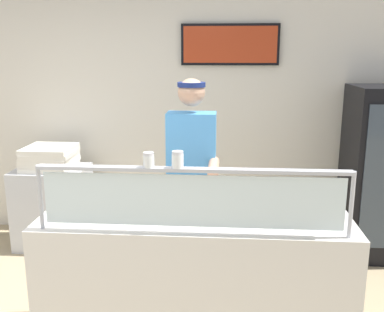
# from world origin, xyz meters

# --- Properties ---
(ground_plane) EXTENTS (12.00, 12.00, 0.00)m
(ground_plane) POSITION_xyz_m (0.97, 1.00, 0.00)
(ground_plane) COLOR tan
(ground_plane) RESTS_ON ground
(shop_rear_unit) EXTENTS (6.35, 0.13, 2.70)m
(shop_rear_unit) POSITION_xyz_m (0.98, 2.37, 1.36)
(shop_rear_unit) COLOR silver
(shop_rear_unit) RESTS_ON ground
(serving_counter) EXTENTS (1.95, 0.69, 0.95)m
(serving_counter) POSITION_xyz_m (0.97, 0.35, 0.47)
(serving_counter) COLOR silver
(serving_counter) RESTS_ON ground
(sneeze_guard) EXTENTS (1.77, 0.06, 0.38)m
(sneeze_guard) POSITION_xyz_m (0.97, 0.06, 1.20)
(sneeze_guard) COLOR #B2B5BC
(sneeze_guard) RESTS_ON serving_counter
(pizza_tray) EXTENTS (0.52, 0.52, 0.04)m
(pizza_tray) POSITION_xyz_m (0.87, 0.41, 0.97)
(pizza_tray) COLOR #9EA0A8
(pizza_tray) RESTS_ON serving_counter
(pizza_server) EXTENTS (0.11, 0.29, 0.01)m
(pizza_server) POSITION_xyz_m (0.90, 0.39, 0.99)
(pizza_server) COLOR #ADAFB7
(pizza_server) RESTS_ON pizza_tray
(parmesan_shaker) EXTENTS (0.06, 0.06, 0.08)m
(parmesan_shaker) POSITION_xyz_m (0.74, 0.06, 1.37)
(parmesan_shaker) COLOR white
(parmesan_shaker) RESTS_ON sneeze_guard
(pepper_flake_shaker) EXTENTS (0.07, 0.07, 0.09)m
(pepper_flake_shaker) POSITION_xyz_m (0.90, 0.06, 1.37)
(pepper_flake_shaker) COLOR white
(pepper_flake_shaker) RESTS_ON sneeze_guard
(worker_figure) EXTENTS (0.41, 0.50, 1.76)m
(worker_figure) POSITION_xyz_m (0.90, 1.08, 1.01)
(worker_figure) COLOR #23232D
(worker_figure) RESTS_ON ground
(drink_fridge) EXTENTS (0.63, 0.68, 1.65)m
(drink_fridge) POSITION_xyz_m (2.65, 1.93, 0.82)
(drink_fridge) COLOR black
(drink_fridge) RESTS_ON ground
(prep_shelf) EXTENTS (0.70, 0.55, 0.81)m
(prep_shelf) POSITION_xyz_m (-0.59, 1.88, 0.41)
(prep_shelf) COLOR #B7BABF
(prep_shelf) RESTS_ON ground
(pizza_box_stack) EXTENTS (0.49, 0.48, 0.22)m
(pizza_box_stack) POSITION_xyz_m (-0.59, 1.88, 0.92)
(pizza_box_stack) COLOR silver
(pizza_box_stack) RESTS_ON prep_shelf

